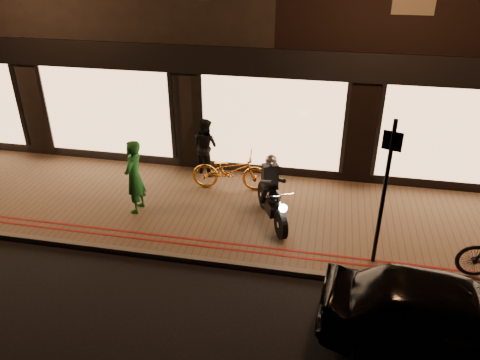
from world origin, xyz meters
name	(u,v)px	position (x,y,z in m)	size (l,w,h in m)	color
ground	(242,270)	(0.00, 0.00, 0.00)	(90.00, 90.00, 0.00)	black
sidewalk	(258,215)	(0.00, 2.00, 0.06)	(50.00, 4.00, 0.12)	brown
kerb_stone	(242,266)	(0.00, 0.05, 0.06)	(50.00, 0.14, 0.12)	#59544C
red_kerb_lines	(247,248)	(0.00, 0.55, 0.12)	(50.00, 0.26, 0.01)	maroon
motorcycle	(272,197)	(0.34, 1.73, 0.73)	(0.95, 1.81, 1.59)	black
sign_post	(385,187)	(2.55, 0.64, 1.80)	(0.34, 0.15, 3.00)	black
bicycle_gold	(230,171)	(-0.89, 3.02, 0.63)	(0.67, 1.93, 1.01)	orange
person_green	(134,177)	(-2.81, 1.57, 1.00)	(0.64, 0.42, 1.76)	#1E712D
person_dark	(205,146)	(-1.73, 3.80, 0.89)	(0.75, 0.58, 1.54)	black
parked_car	(448,318)	(3.50, -1.36, 0.67)	(1.58, 3.93, 1.34)	black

